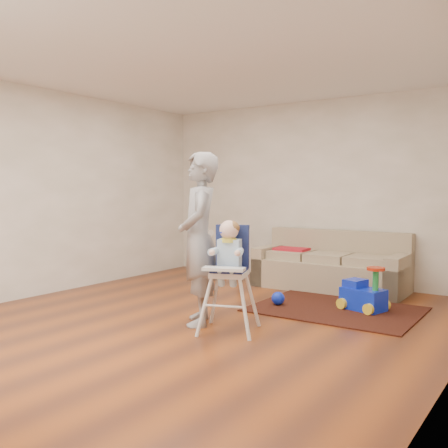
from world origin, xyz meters
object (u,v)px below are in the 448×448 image
Objects in this scene: high_chair at (229,278)px; sofa at (329,261)px; side_table at (258,266)px; ride_on_toy at (363,287)px; adult at (199,239)px; toy_ball at (278,298)px.

sofa is at bearing 69.72° from high_chair.
side_table is 0.41× the size of high_chair.
ride_on_toy is 1.77m from high_chair.
ride_on_toy is at bearing -25.47° from side_table.
adult reaches higher than ride_on_toy.
high_chair is at bearing -101.93° from ride_on_toy.
sofa is 13.33× the size of toy_ball.
toy_ball is at bearing 127.96° from adult.
ride_on_toy is 0.46× the size of high_chair.
toy_ball is (-0.10, -1.30, -0.31)m from sofa.
side_table is 2.88× the size of toy_ball.
high_chair is (-0.80, -1.56, 0.26)m from ride_on_toy.
adult is at bearing -73.12° from side_table.
side_table is 2.16m from ride_on_toy.
toy_ball is at bearing 74.80° from high_chair.
sofa is 1.34m from toy_ball.
sofa is 1.25m from ride_on_toy.
adult reaches higher than side_table.
ride_on_toy reaches higher than side_table.
side_table is at bearing 159.57° from adult.
ride_on_toy is 0.29× the size of adult.
sofa reaches higher than ride_on_toy.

